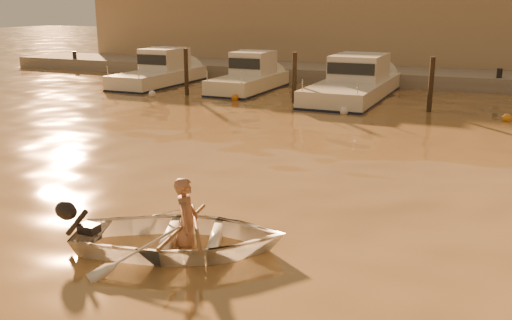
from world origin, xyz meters
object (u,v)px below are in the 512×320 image
at_px(dinghy, 181,237).
at_px(moored_boat_2, 354,83).
at_px(moored_boat_0, 159,72).
at_px(waterfront_building, 467,31).
at_px(person, 187,223).
at_px(moored_boat_1, 249,77).

distance_m(dinghy, moored_boat_2, 16.61).
bearing_deg(dinghy, moored_boat_0, 13.20).
height_order(moored_boat_0, waterfront_building, waterfront_building).
distance_m(moored_boat_0, waterfront_building, 17.41).
height_order(dinghy, moored_boat_2, moored_boat_2).
relative_size(dinghy, moored_boat_2, 0.39).
bearing_deg(person, waterfront_building, -25.20).
height_order(dinghy, person, person).
distance_m(moored_boat_2, waterfront_building, 11.71).
bearing_deg(person, moored_boat_1, 0.36).
distance_m(person, moored_boat_2, 16.58).
height_order(moored_boat_1, waterfront_building, waterfront_building).
relative_size(person, moored_boat_2, 0.18).
bearing_deg(moored_boat_2, moored_boat_0, 180.00).
relative_size(moored_boat_1, waterfront_building, 0.13).
distance_m(moored_boat_1, waterfront_building, 14.02).
relative_size(moored_boat_1, moored_boat_2, 0.70).
xyz_separation_m(dinghy, moored_boat_2, (-1.37, 16.55, 0.40)).
xyz_separation_m(person, moored_boat_1, (-6.39, 16.51, 0.17)).
height_order(moored_boat_0, moored_boat_2, same).
bearing_deg(waterfront_building, moored_boat_0, -140.56).
relative_size(dinghy, moored_boat_0, 0.50).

